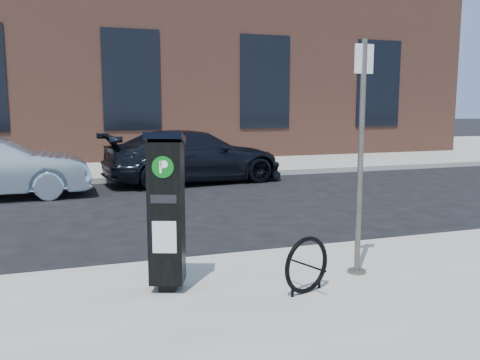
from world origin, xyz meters
name	(u,v)px	position (x,y,z in m)	size (l,w,h in m)	color
ground	(242,264)	(0.00, 0.00, 0.00)	(120.00, 120.00, 0.00)	black
sidewalk_far	(128,158)	(0.00, 14.00, 0.07)	(60.00, 12.00, 0.15)	gray
curb_near	(243,259)	(0.00, -0.02, 0.07)	(60.00, 0.12, 0.16)	#9E9B93
curb_far	(151,178)	(0.00, 8.02, 0.07)	(60.00, 0.12, 0.16)	#9E9B93
building	(117,59)	(0.00, 17.00, 4.15)	(28.00, 10.05, 8.25)	brown
parking_kiosk	(166,210)	(-1.20, -1.04, 1.03)	(0.49, 0.46, 1.72)	black
sign_pole	(361,160)	(1.04, -1.20, 1.50)	(0.24, 0.22, 2.72)	#504B46
bike_rack	(307,265)	(0.18, -1.60, 0.45)	(0.60, 0.25, 0.62)	black
car_dark	(194,156)	(1.12, 7.40, 0.73)	(2.04, 5.01, 1.45)	black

